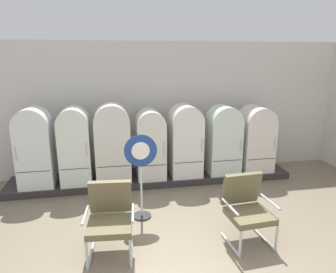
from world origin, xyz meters
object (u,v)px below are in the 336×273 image
Objects in this scene: armchair_left at (110,216)px; sign_stand at (141,175)px; refrigerator_6 at (255,137)px; refrigerator_3 at (150,142)px; refrigerator_1 at (75,143)px; refrigerator_5 at (223,138)px; refrigerator_0 at (35,145)px; armchair_right at (246,206)px; refrigerator_2 at (112,141)px; refrigerator_4 at (185,138)px.

sign_stand is at bearing 58.49° from armchair_left.
refrigerator_3 is at bearing -179.54° from refrigerator_6.
armchair_left is (0.67, -2.30, -0.43)m from refrigerator_1.
refrigerator_0 is at bearing -179.94° from refrigerator_5.
sign_stand is (1.19, -1.44, -0.20)m from refrigerator_1.
armchair_right is (1.11, -2.40, -0.37)m from refrigerator_3.
armchair_left is at bearing -137.54° from refrigerator_5.
sign_stand is (0.53, 0.86, 0.23)m from armchair_left.
refrigerator_6 is (3.20, 0.04, -0.09)m from refrigerator_2.
armchair_left is at bearing -144.58° from refrigerator_6.
sign_stand is (-1.46, 0.94, 0.23)m from armchair_right.
refrigerator_5 is 3.40m from armchair_left.
armchair_right is (1.99, -0.09, 0.00)m from armchair_left.
refrigerator_6 is at bearing 0.66° from refrigerator_0.
armchair_right is at bearing -118.14° from refrigerator_6.
refrigerator_1 is 1.07× the size of refrigerator_3.
refrigerator_6 is at bearing 0.66° from refrigerator_2.
refrigerator_1 reaches higher than refrigerator_3.
refrigerator_3 is (2.31, 0.04, -0.07)m from refrigerator_0.
refrigerator_5 is 0.79m from refrigerator_6.
refrigerator_3 is at bearing 0.55° from refrigerator_1.
armchair_left is 0.69× the size of sign_stand.
armchair_left is at bearing -121.51° from sign_stand.
refrigerator_3 is 0.97× the size of refrigerator_5.
refrigerator_0 is 4.18m from armchair_right.
refrigerator_0 is 0.98× the size of refrigerator_2.
refrigerator_2 is 1.07× the size of refrigerator_5.
refrigerator_5 is (0.86, -0.03, -0.02)m from refrigerator_4.
refrigerator_6 is 1.00× the size of sign_stand.
refrigerator_2 is at bearing -0.23° from refrigerator_1.
refrigerator_2 is 1.11× the size of refrigerator_6.
refrigerator_2 is at bearing -178.72° from refrigerator_3.
refrigerator_1 is at bearing 179.71° from refrigerator_5.
refrigerator_6 is at bearing 0.46° from refrigerator_3.
armchair_right is 1.75m from sign_stand.
refrigerator_2 is (0.75, -0.00, 0.02)m from refrigerator_1.
armchair_left is at bearing -73.80° from refrigerator_1.
refrigerator_0 reaches higher than refrigerator_1.
refrigerator_0 is 2.31m from refrigerator_3.
refrigerator_2 is 3.20m from refrigerator_6.
sign_stand is at bearing -127.30° from refrigerator_4.
refrigerator_2 reaches higher than refrigerator_4.
refrigerator_2 is 1.60× the size of armchair_left.
refrigerator_1 reaches higher than refrigerator_4.
refrigerator_1 is 1.01× the size of refrigerator_4.
refrigerator_4 is at bearing 0.21° from refrigerator_3.
refrigerator_1 is 1.55× the size of armchair_right.
refrigerator_4 reaches higher than armchair_left.
armchair_left is (-3.28, -2.33, -0.36)m from refrigerator_6.
refrigerator_2 reaches higher than refrigerator_3.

